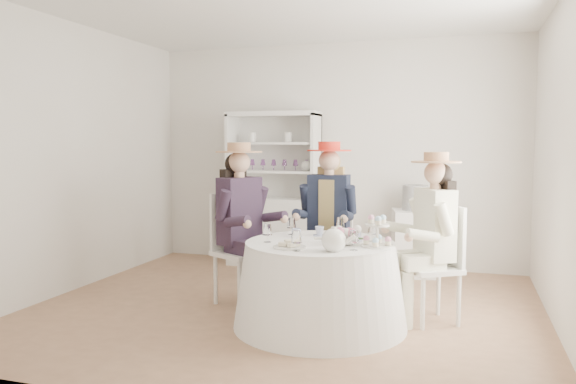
% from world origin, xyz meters
% --- Properties ---
extents(ground, '(4.50, 4.50, 0.00)m').
position_xyz_m(ground, '(0.00, 0.00, 0.00)').
color(ground, '#886044').
rests_on(ground, ground).
extents(ceiling, '(4.50, 4.50, 0.00)m').
position_xyz_m(ceiling, '(0.00, 0.00, 2.70)').
color(ceiling, white).
rests_on(ceiling, wall_back).
extents(wall_back, '(4.50, 0.00, 4.50)m').
position_xyz_m(wall_back, '(0.00, 2.00, 1.35)').
color(wall_back, silver).
rests_on(wall_back, ground).
extents(wall_front, '(4.50, 0.00, 4.50)m').
position_xyz_m(wall_front, '(0.00, -2.00, 1.35)').
color(wall_front, silver).
rests_on(wall_front, ground).
extents(wall_left, '(0.00, 4.50, 4.50)m').
position_xyz_m(wall_left, '(-2.25, 0.00, 1.35)').
color(wall_left, silver).
rests_on(wall_left, ground).
extents(wall_right, '(0.00, 4.50, 4.50)m').
position_xyz_m(wall_right, '(2.25, 0.00, 1.35)').
color(wall_right, silver).
rests_on(wall_right, ground).
extents(tea_table, '(1.41, 1.41, 0.70)m').
position_xyz_m(tea_table, '(0.42, -0.38, 0.35)').
color(tea_table, white).
rests_on(tea_table, ground).
extents(hutch, '(1.27, 0.84, 1.87)m').
position_xyz_m(hutch, '(-0.68, 1.71, 0.66)').
color(hutch, silver).
rests_on(hutch, ground).
extents(side_table, '(0.56, 0.56, 0.74)m').
position_xyz_m(side_table, '(1.00, 1.67, 0.37)').
color(side_table, silver).
rests_on(side_table, ground).
extents(hatbox, '(0.36, 0.36, 0.28)m').
position_xyz_m(hatbox, '(1.00, 1.67, 0.88)').
color(hatbox, black).
rests_on(hatbox, side_table).
extents(guest_left, '(0.64, 0.58, 1.50)m').
position_xyz_m(guest_left, '(-0.42, 0.01, 0.84)').
color(guest_left, silver).
rests_on(guest_left, ground).
extents(guest_mid, '(0.54, 0.57, 1.51)m').
position_xyz_m(guest_mid, '(0.27, 0.54, 0.85)').
color(guest_mid, silver).
rests_on(guest_mid, ground).
extents(guest_right, '(0.61, 0.57, 1.42)m').
position_xyz_m(guest_right, '(1.28, -0.01, 0.80)').
color(guest_right, silver).
rests_on(guest_right, ground).
extents(spare_chair, '(0.48, 0.48, 0.86)m').
position_xyz_m(spare_chair, '(-0.68, 1.02, 0.46)').
color(spare_chair, silver).
rests_on(spare_chair, ground).
extents(teacup_a, '(0.09, 0.09, 0.07)m').
position_xyz_m(teacup_a, '(0.18, -0.22, 0.73)').
color(teacup_a, white).
rests_on(teacup_a, tea_table).
extents(teacup_b, '(0.10, 0.10, 0.07)m').
position_xyz_m(teacup_b, '(0.35, -0.09, 0.73)').
color(teacup_b, white).
rests_on(teacup_b, tea_table).
extents(teacup_c, '(0.11, 0.11, 0.07)m').
position_xyz_m(teacup_c, '(0.69, -0.24, 0.73)').
color(teacup_c, white).
rests_on(teacup_c, tea_table).
extents(flower_bowl, '(0.25, 0.25, 0.05)m').
position_xyz_m(flower_bowl, '(0.64, -0.46, 0.72)').
color(flower_bowl, white).
rests_on(flower_bowl, tea_table).
extents(flower_arrangement, '(0.18, 0.18, 0.07)m').
position_xyz_m(flower_arrangement, '(0.65, -0.40, 0.78)').
color(flower_arrangement, pink).
rests_on(flower_arrangement, tea_table).
extents(table_teapot, '(0.26, 0.18, 0.19)m').
position_xyz_m(table_teapot, '(0.62, -0.73, 0.78)').
color(table_teapot, white).
rests_on(table_teapot, tea_table).
extents(sandwich_plate, '(0.25, 0.25, 0.06)m').
position_xyz_m(sandwich_plate, '(0.26, -0.70, 0.71)').
color(sandwich_plate, white).
rests_on(sandwich_plate, tea_table).
extents(cupcake_stand, '(0.25, 0.25, 0.24)m').
position_xyz_m(cupcake_stand, '(0.89, -0.44, 0.78)').
color(cupcake_stand, white).
rests_on(cupcake_stand, tea_table).
extents(stemware_set, '(0.88, 0.92, 0.15)m').
position_xyz_m(stemware_set, '(0.42, -0.38, 0.77)').
color(stemware_set, white).
rests_on(stemware_set, tea_table).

